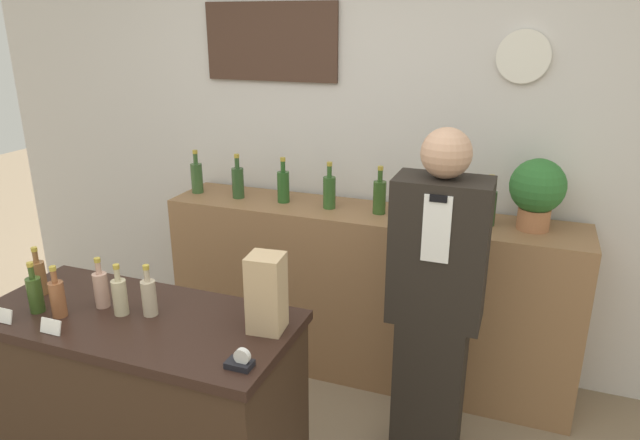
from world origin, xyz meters
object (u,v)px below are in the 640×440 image
(potted_plant, at_px, (537,190))
(paper_bag, at_px, (266,293))
(shopkeeper, at_px, (435,307))
(tape_dispenser, at_px, (240,361))

(potted_plant, bearing_deg, paper_bag, -126.09)
(shopkeeper, height_order, paper_bag, shopkeeper)
(shopkeeper, height_order, potted_plant, shopkeeper)
(shopkeeper, bearing_deg, tape_dispenser, -119.74)
(shopkeeper, distance_m, potted_plant, 0.83)
(potted_plant, bearing_deg, shopkeeper, -121.31)
(potted_plant, distance_m, paper_bag, 1.53)
(potted_plant, height_order, tape_dispenser, potted_plant)
(paper_bag, height_order, tape_dispenser, paper_bag)
(tape_dispenser, bearing_deg, shopkeeper, 60.26)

